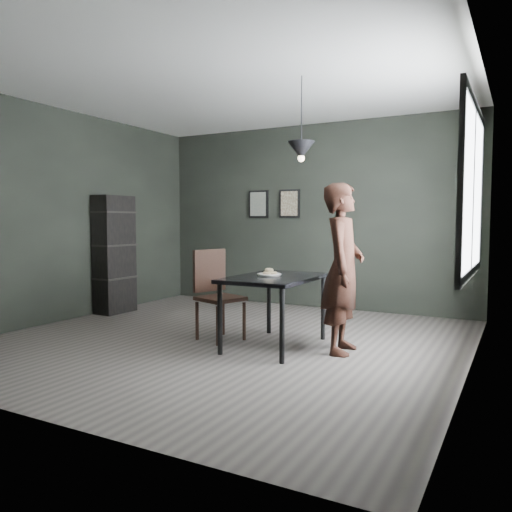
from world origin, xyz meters
The scene contains 13 objects.
ground centered at (0.00, 0.00, 0.00)m, with size 5.00×5.00×0.00m, color #3C3834.
back_wall centered at (0.00, 2.50, 1.40)m, with size 5.00×0.10×2.80m, color black.
ceiling centered at (0.00, 0.00, 2.80)m, with size 5.00×5.00×0.02m.
window_assembly centered at (2.47, 0.20, 1.60)m, with size 0.04×1.96×1.56m.
cafe_table centered at (0.60, 0.00, 0.67)m, with size 0.80×1.20×0.75m.
white_plate centered at (0.53, 0.00, 0.76)m, with size 0.23×0.23×0.01m, color white.
donut_pile centered at (0.53, 0.00, 0.79)m, with size 0.16×0.16×0.07m.
woman centered at (1.30, 0.13, 0.85)m, with size 0.62×0.41×1.71m, color black.
wood_chair centered at (-0.15, 0.01, 0.57)m, with size 0.55×0.55×1.01m.
shelf_unit centered at (-2.32, 0.69, 0.84)m, with size 0.32×0.56×1.69m, color black.
pendant_lamp centered at (0.85, 0.10, 2.05)m, with size 0.28×0.28×0.86m.
framed_print_left centered at (-0.90, 2.47, 1.60)m, with size 0.34×0.04×0.44m.
framed_print_right centered at (-0.35, 2.47, 1.60)m, with size 0.34×0.04×0.44m.
Camera 1 is at (2.88, -4.68, 1.33)m, focal length 35.00 mm.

